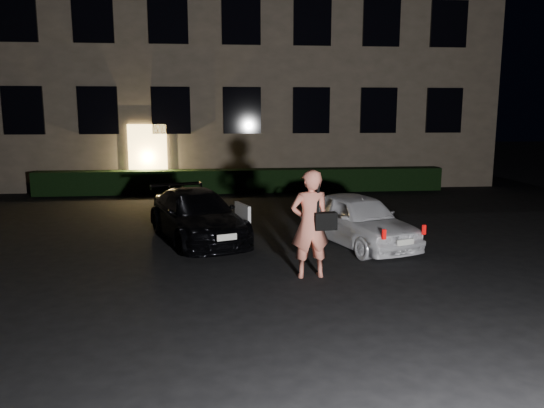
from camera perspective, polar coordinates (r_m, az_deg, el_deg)
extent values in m
plane|color=black|center=(9.55, 0.07, -8.32)|extent=(80.00, 80.00, 0.00)
cube|color=brown|center=(24.22, -3.79, 17.13)|extent=(20.00, 8.00, 12.00)
cube|color=#EFBE62|center=(20.19, -13.19, 4.79)|extent=(1.40, 0.10, 2.50)
cube|color=black|center=(21.10, -25.20, 9.09)|extent=(1.40, 0.10, 1.70)
cube|color=black|center=(20.40, -18.20, 9.54)|extent=(1.40, 0.10, 1.70)
cube|color=black|center=(20.02, -10.80, 9.85)|extent=(1.40, 0.10, 1.70)
cube|color=black|center=(19.98, -3.24, 10.01)|extent=(1.40, 0.10, 1.70)
cube|color=black|center=(20.27, 4.24, 10.00)|extent=(1.40, 0.10, 1.70)
cube|color=black|center=(20.88, 11.38, 9.84)|extent=(1.40, 0.10, 1.70)
cube|color=black|center=(21.79, 18.02, 9.55)|extent=(1.40, 0.10, 1.70)
cube|color=black|center=(21.34, -25.87, 17.69)|extent=(1.40, 0.10, 1.70)
cube|color=black|center=(20.65, -18.71, 18.44)|extent=(1.40, 0.10, 1.70)
cube|color=black|center=(20.28, -11.12, 18.93)|extent=(1.40, 0.10, 1.70)
cube|color=black|center=(20.23, -3.34, 19.11)|extent=(1.40, 0.10, 1.70)
cube|color=black|center=(20.52, 4.36, 18.97)|extent=(1.40, 0.10, 1.70)
cube|color=black|center=(21.12, 11.70, 18.54)|extent=(1.40, 0.10, 1.70)
cube|color=black|center=(22.02, 18.49, 17.89)|extent=(1.40, 0.10, 1.70)
cube|color=black|center=(19.71, -3.11, 2.51)|extent=(15.00, 0.70, 0.85)
imported|color=black|center=(12.56, -8.09, -1.22)|extent=(2.81, 4.27, 1.15)
cube|color=white|center=(12.14, -3.18, -0.87)|extent=(0.33, 0.80, 0.38)
cube|color=silver|center=(10.67, -4.89, -3.57)|extent=(0.41, 0.17, 0.13)
imported|color=white|center=(12.09, 9.22, -1.64)|extent=(2.41, 3.70, 1.17)
cube|color=red|center=(10.50, 11.97, -3.22)|extent=(0.08, 0.06, 0.20)
cube|color=red|center=(11.09, 16.04, -2.68)|extent=(0.08, 0.06, 0.20)
cube|color=silver|center=(10.80, 14.16, -4.00)|extent=(0.38, 0.16, 0.12)
imported|color=#D6735D|center=(9.57, 4.11, -2.16)|extent=(0.76, 0.54, 1.98)
cube|color=black|center=(9.50, 5.76, -1.84)|extent=(0.42, 0.22, 0.31)
cube|color=black|center=(9.42, 4.95, 0.84)|extent=(0.05, 0.07, 0.61)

